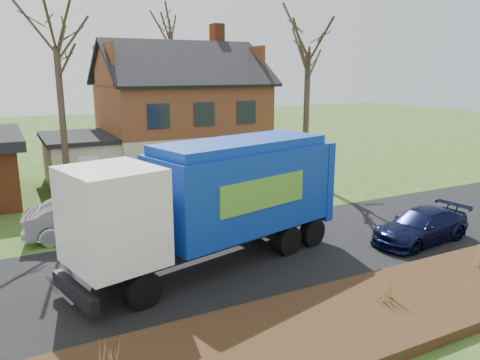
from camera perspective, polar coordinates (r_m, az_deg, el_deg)
name	(u,v)px	position (r m, az deg, el deg)	size (l,w,h in m)	color
ground	(267,251)	(17.00, 3.26, -8.68)	(120.00, 120.00, 0.00)	#294A18
road	(267,251)	(17.00, 3.26, -8.65)	(80.00, 7.00, 0.02)	black
mulch_verge	(370,314)	(13.10, 15.56, -15.47)	(80.00, 3.50, 0.30)	black
main_house	(173,109)	(29.18, -8.17, 8.53)	(12.95, 8.95, 9.26)	#C1B79B
garbage_truck	(218,195)	(15.31, -2.69, -1.86)	(9.87, 4.79, 4.09)	black
silver_sedan	(91,217)	(19.06, -17.69, -4.31)	(1.70, 4.86, 1.60)	#A9AAB1
navy_wagon	(421,226)	(18.98, 21.21, -5.23)	(1.74, 4.27, 1.24)	black
tree_front_west	(54,21)	(23.75, -21.74, 17.53)	(3.47, 3.47, 10.31)	#433528
tree_front_east	(309,30)	(27.53, 8.41, 17.63)	(3.78, 3.78, 10.49)	#413627
tree_back	(170,15)	(37.12, -8.54, 19.33)	(3.94, 3.94, 12.47)	#403226
grass_clump_mid	(385,282)	(13.40, 17.32, -11.80)	(0.36, 0.29, 1.00)	tan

